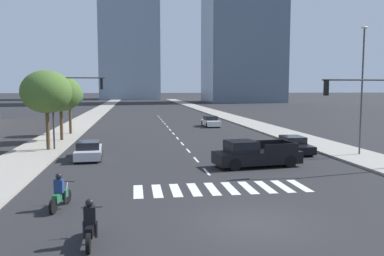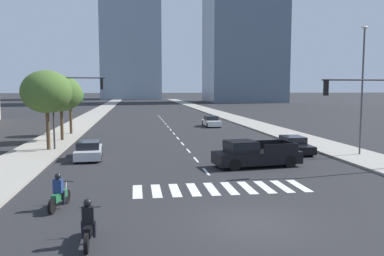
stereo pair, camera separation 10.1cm
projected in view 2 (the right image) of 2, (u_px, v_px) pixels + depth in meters
name	position (u px, v px, depth m)	size (l,w,h in m)	color
ground_plane	(250.00, 223.00, 14.61)	(800.00, 800.00, 0.00)	#232326
sidewalk_east	(274.00, 130.00, 45.78)	(4.00, 260.00, 0.15)	gray
sidewalk_west	(64.00, 134.00, 42.53)	(4.00, 260.00, 0.15)	gray
crosswalk_near	(221.00, 188.00, 19.57)	(8.55, 2.52, 0.01)	silver
lane_divider_center	(171.00, 130.00, 47.15)	(0.14, 50.00, 0.01)	silver
motorcycle_lead	(59.00, 194.00, 16.29)	(0.77, 2.04, 1.49)	black
motorcycle_trailing	(88.00, 226.00, 12.59)	(0.70, 2.10, 1.49)	black
pickup_truck	(253.00, 154.00, 24.93)	(5.62, 2.66, 1.67)	black
sedan_white_0	(211.00, 122.00, 51.15)	(1.88, 4.35, 1.35)	silver
sedan_silver_1	(88.00, 151.00, 27.79)	(1.97, 4.37, 1.25)	#B7BABF
sedan_black_2	(293.00, 145.00, 30.58)	(1.93, 4.71, 1.23)	black
traffic_signal_near	(365.00, 103.00, 23.17)	(4.59, 0.28, 5.64)	#333335
traffic_signal_far	(72.00, 97.00, 31.17)	(4.29, 0.28, 5.97)	#333335
street_lamp_east	(362.00, 82.00, 28.34)	(0.50, 0.24, 9.12)	#3F3F42
street_tree_nearest	(47.00, 92.00, 30.62)	(3.87, 3.87, 6.14)	#4C3823
street_tree_second	(61.00, 94.00, 36.43)	(3.84, 3.84, 5.91)	#4C3823
street_tree_third	(70.00, 96.00, 41.59)	(2.81, 2.81, 5.20)	#4C3823
office_tower_left_skyline	(130.00, 5.00, 177.96)	(26.04, 25.27, 92.96)	#8C9EB2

